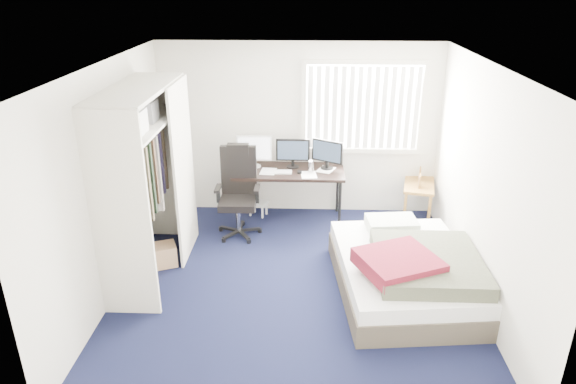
% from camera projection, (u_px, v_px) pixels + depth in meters
% --- Properties ---
extents(ground, '(4.20, 4.20, 0.00)m').
position_uv_depth(ground, '(294.00, 284.00, 5.96)').
color(ground, black).
rests_on(ground, ground).
extents(room_shell, '(4.20, 4.20, 4.20)m').
position_uv_depth(room_shell, '(295.00, 162.00, 5.38)').
color(room_shell, silver).
rests_on(room_shell, ground).
extents(window_assembly, '(1.72, 0.09, 1.32)m').
position_uv_depth(window_assembly, '(363.00, 108.00, 7.19)').
color(window_assembly, white).
rests_on(window_assembly, ground).
extents(closet, '(0.64, 1.84, 2.22)m').
position_uv_depth(closet, '(147.00, 165.00, 5.74)').
color(closet, beige).
rests_on(closet, ground).
extents(desk, '(1.56, 0.73, 1.23)m').
position_uv_depth(desk, '(289.00, 168.00, 7.27)').
color(desk, black).
rests_on(desk, ground).
extents(office_chair, '(0.59, 0.59, 1.24)m').
position_uv_depth(office_chair, '(239.00, 201.00, 7.00)').
color(office_chair, black).
rests_on(office_chair, ground).
extents(footstool, '(0.33, 0.30, 0.22)m').
position_uv_depth(footstool, '(258.00, 205.00, 7.62)').
color(footstool, white).
rests_on(footstool, ground).
extents(nightstand, '(0.57, 0.89, 0.75)m').
position_uv_depth(nightstand, '(419.00, 187.00, 7.41)').
color(nightstand, brown).
rests_on(nightstand, ground).
extents(bed, '(1.65, 2.09, 0.65)m').
position_uv_depth(bed, '(408.00, 271.00, 5.71)').
color(bed, '#453D31').
rests_on(bed, ground).
extents(pine_box, '(0.43, 0.38, 0.27)m').
position_uv_depth(pine_box, '(161.00, 255.00, 6.31)').
color(pine_box, '#A17D50').
rests_on(pine_box, ground).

